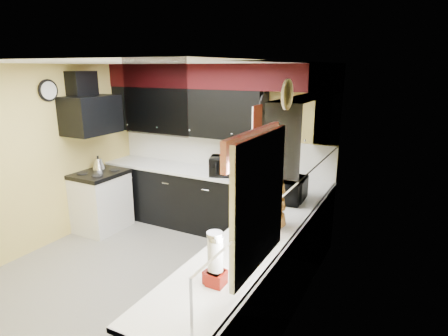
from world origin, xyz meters
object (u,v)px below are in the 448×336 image
at_px(toaster_oven, 227,166).
at_px(kettle, 98,164).
at_px(utensil_crock, 251,171).
at_px(knife_block, 259,170).
at_px(microwave, 290,190).

height_order(toaster_oven, kettle, toaster_oven).
relative_size(utensil_crock, knife_block, 0.75).
relative_size(toaster_oven, microwave, 0.97).
height_order(toaster_oven, microwave, toaster_oven).
relative_size(toaster_oven, utensil_crock, 2.74).
relative_size(microwave, knife_block, 2.13).
bearing_deg(microwave, knife_block, 40.46).
bearing_deg(utensil_crock, toaster_oven, -166.06).
xyz_separation_m(knife_block, kettle, (-2.42, -0.66, -0.05)).
bearing_deg(microwave, kettle, 85.51).
xyz_separation_m(utensil_crock, knife_block, (0.12, 0.01, 0.03)).
height_order(toaster_oven, knife_block, toaster_oven).
bearing_deg(microwave, utensil_crock, 45.34).
height_order(utensil_crock, kettle, utensil_crock).
xyz_separation_m(toaster_oven, knife_block, (0.47, 0.10, -0.02)).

